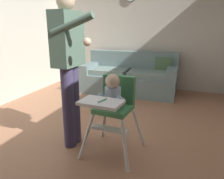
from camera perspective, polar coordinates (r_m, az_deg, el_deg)
ground at (r=2.88m, az=-6.25°, el=-13.48°), size 5.63×6.95×0.10m
wall_far at (r=5.08m, az=6.64°, el=15.36°), size 4.83×0.06×2.62m
couch at (r=4.70m, az=4.73°, el=3.30°), size 1.99×0.86×0.86m
high_chair at (r=2.30m, az=0.38°, el=-2.90°), size 0.66×0.77×0.92m
adult_standing at (r=2.44m, az=-11.18°, el=6.61°), size 0.51×0.51×1.72m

